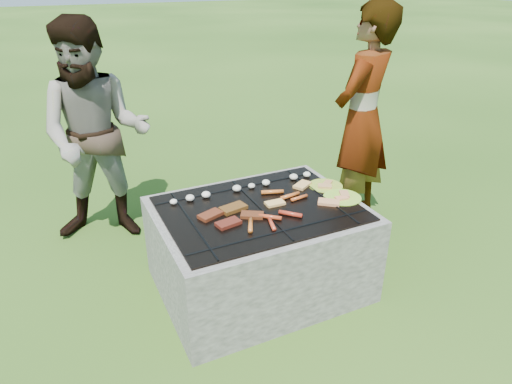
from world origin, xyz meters
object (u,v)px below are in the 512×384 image
(plate_near, at_px, (342,198))
(bystander, at_px, (97,136))
(fire_pit, at_px, (259,251))
(cook, at_px, (362,119))
(plate_far, at_px, (326,186))

(plate_near, relative_size, bystander, 0.18)
(fire_pit, distance_m, cook, 1.43)
(fire_pit, distance_m, plate_far, 0.66)
(plate_far, bearing_deg, plate_near, -89.64)
(fire_pit, xyz_separation_m, plate_far, (0.56, 0.09, 0.33))
(cook, bearing_deg, plate_near, 18.75)
(bystander, bearing_deg, plate_near, -22.03)
(fire_pit, bearing_deg, cook, 24.40)
(plate_near, distance_m, bystander, 1.87)
(fire_pit, xyz_separation_m, bystander, (-0.80, 1.15, 0.57))
(plate_near, xyz_separation_m, bystander, (-1.36, 1.26, 0.24))
(fire_pit, distance_m, bystander, 1.51)
(plate_near, bearing_deg, cook, 46.24)
(plate_far, height_order, cook, cook)
(plate_far, distance_m, plate_near, 0.20)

